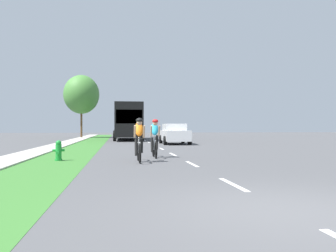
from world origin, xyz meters
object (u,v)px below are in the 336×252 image
Objects in this scene: bus_black at (127,120)px; street_tree_far at (81,94)px; cyclist_trailing at (155,138)px; fire_hydrant_green at (59,151)px; cyclist_lead at (139,140)px; sedan_white at (175,134)px.

bus_black is 1.52× the size of street_tree_far.
street_tree_far is at bearing 101.48° from cyclist_trailing.
cyclist_lead is at bearing -17.95° from fire_hydrant_green.
bus_black is at bearing 91.56° from cyclist_trailing.
cyclist_lead and cyclist_trailing have the same top height.
cyclist_lead reaches higher than sedan_white.
bus_black is at bearing 108.14° from sedan_white.
bus_black reaches higher than cyclist_lead.
fire_hydrant_green is at bearing -117.18° from sedan_white.
fire_hydrant_green is 30.82m from street_tree_far.
sedan_white is at bearing -64.19° from street_tree_far.
bus_black reaches higher than sedan_white.
fire_hydrant_green is 3.13m from cyclist_lead.
cyclist_lead is 0.40× the size of sedan_white.
sedan_white is 0.37× the size of bus_black.
bus_black is at bearing -55.83° from street_tree_far.
cyclist_lead is (2.95, -0.96, 0.44)m from fire_hydrant_green.
cyclist_trailing reaches higher than fire_hydrant_green.
fire_hydrant_green is at bearing -97.91° from bus_black.
sedan_white is (2.68, 11.58, -0.04)m from cyclist_trailing.
bus_black reaches higher than fire_hydrant_green.
sedan_white is at bearing 76.98° from cyclist_trailing.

